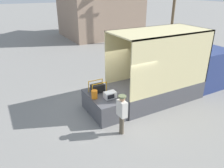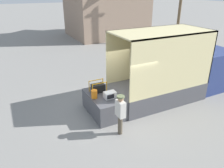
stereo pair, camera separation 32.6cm
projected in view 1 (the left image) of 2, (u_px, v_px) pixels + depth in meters
name	position (u px, v px, depth m)	size (l,w,h in m)	color
ground_plane	(116.00, 109.00, 10.17)	(160.00, 160.00, 0.00)	gray
box_truck	(181.00, 75.00, 11.51)	(6.86, 2.23, 3.45)	navy
tailgate_deck	(104.00, 104.00, 9.70)	(1.28, 2.12, 0.90)	#4C4C51
microwave	(110.00, 95.00, 9.25)	(0.50, 0.36, 0.27)	white
portable_generator	(98.00, 88.00, 9.74)	(0.71, 0.45, 0.51)	black
orange_bucket	(94.00, 94.00, 9.20)	(0.26, 0.26, 0.36)	orange
worker_person	(122.00, 111.00, 8.10)	(0.29, 0.44, 1.64)	brown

